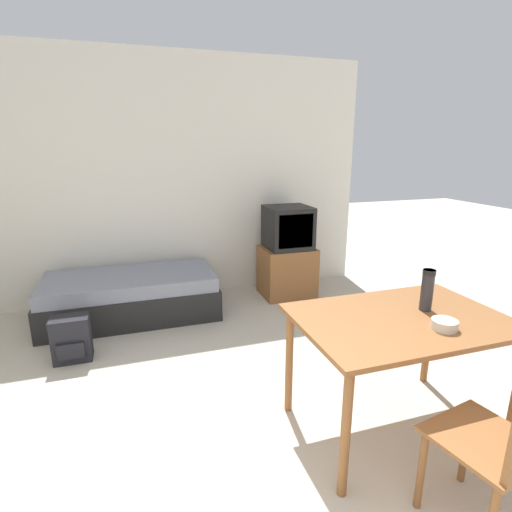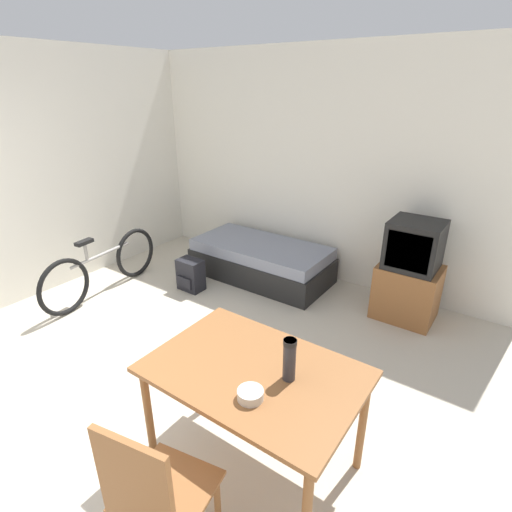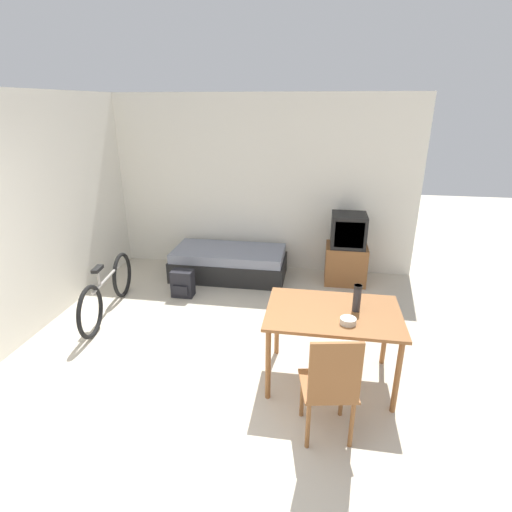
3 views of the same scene
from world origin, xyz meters
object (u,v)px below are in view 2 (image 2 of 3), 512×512
object	(u,v)px
tv	(410,274)
mate_bowl	(250,395)
dining_table	(254,381)
wooden_chair	(153,496)
thermos_flask	(289,358)
bicycle	(103,268)
daybed	(261,261)
backpack	(191,275)

from	to	relation	value
tv	mate_bowl	xyz separation A→B (m)	(-0.14, -2.58, 0.28)
dining_table	wooden_chair	world-z (taller)	wooden_chair
thermos_flask	bicycle	bearing A→B (deg)	164.39
tv	mate_bowl	bearing A→B (deg)	-93.04
daybed	bicycle	xyz separation A→B (m)	(-1.26, -1.40, 0.10)
wooden_chair	backpack	distance (m)	3.06
wooden_chair	backpack	xyz separation A→B (m)	(-1.99, 2.29, -0.36)
wooden_chair	mate_bowl	distance (m)	0.63
dining_table	thermos_flask	world-z (taller)	thermos_flask
backpack	tv	bearing A→B (deg)	20.63
daybed	bicycle	size ratio (longest dim) A/B	1.04
dining_table	backpack	xyz separation A→B (m)	(-2.01, 1.52, -0.48)
mate_bowl	dining_table	bearing A→B (deg)	120.28
daybed	dining_table	bearing A→B (deg)	-56.37
wooden_chair	bicycle	xyz separation A→B (m)	(-2.75, 1.65, -0.22)
thermos_flask	backpack	bearing A→B (deg)	146.37
wooden_chair	bicycle	distance (m)	3.22
mate_bowl	wooden_chair	bearing A→B (deg)	-103.73
tv	wooden_chair	bearing A→B (deg)	-95.01
wooden_chair	bicycle	world-z (taller)	wooden_chair
thermos_flask	wooden_chair	bearing A→B (deg)	-105.25
tv	thermos_flask	bearing A→B (deg)	-91.29
bicycle	thermos_flask	world-z (taller)	thermos_flask
bicycle	mate_bowl	xyz separation A→B (m)	(2.89, -1.08, 0.46)
tv	mate_bowl	world-z (taller)	tv
tv	thermos_flask	distance (m)	2.36
daybed	backpack	distance (m)	0.91
dining_table	backpack	bearing A→B (deg)	142.94
daybed	tv	size ratio (longest dim) A/B	1.63
bicycle	thermos_flask	bearing A→B (deg)	-15.61
bicycle	mate_bowl	world-z (taller)	mate_bowl
tv	backpack	xyz separation A→B (m)	(-2.27, -0.85, -0.31)
bicycle	backpack	distance (m)	1.01
wooden_chair	bicycle	bearing A→B (deg)	149.06
daybed	dining_table	xyz separation A→B (m)	(1.52, -2.28, 0.45)
backpack	dining_table	bearing A→B (deg)	-37.06
thermos_flask	tv	bearing A→B (deg)	88.71
dining_table	wooden_chair	xyz separation A→B (m)	(-0.02, -0.77, -0.13)
thermos_flask	backpack	world-z (taller)	thermos_flask
bicycle	backpack	world-z (taller)	bicycle
bicycle	dining_table	bearing A→B (deg)	-17.55
mate_bowl	daybed	bearing A→B (deg)	123.36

